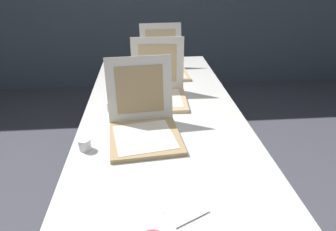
{
  "coord_description": "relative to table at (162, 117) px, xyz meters",
  "views": [
    {
      "loc": [
        -0.1,
        -0.96,
        1.55
      ],
      "look_at": [
        0.02,
        0.47,
        0.8
      ],
      "focal_mm": 30.95,
      "sensor_mm": 36.0,
      "label": 1
    }
  ],
  "objects": [
    {
      "name": "napkin_pile",
      "position": [
        0.02,
        -0.81,
        0.05
      ],
      "size": [
        0.2,
        0.2,
        0.01
      ],
      "color": "white",
      "rests_on": "table"
    },
    {
      "name": "pizza_box_front",
      "position": [
        -0.12,
        -0.28,
        0.1
      ],
      "size": [
        0.4,
        0.45,
        0.38
      ],
      "rotation": [
        0.0,
        0.0,
        0.1
      ],
      "color": "tan",
      "rests_on": "table"
    },
    {
      "name": "table",
      "position": [
        0.0,
        0.0,
        0.0
      ],
      "size": [
        0.97,
        2.36,
        0.74
      ],
      "color": "silver",
      "rests_on": "ground"
    },
    {
      "name": "pizza_box_middle",
      "position": [
        -0.01,
        0.18,
        0.1
      ],
      "size": [
        0.37,
        0.39,
        0.38
      ],
      "rotation": [
        0.0,
        0.0,
        -0.03
      ],
      "color": "tan",
      "rests_on": "table"
    },
    {
      "name": "cup_white_far",
      "position": [
        -0.19,
        0.39,
        0.07
      ],
      "size": [
        0.06,
        0.06,
        0.06
      ],
      "primitive_type": "cylinder",
      "color": "white",
      "rests_on": "table"
    },
    {
      "name": "cup_white_near_left",
      "position": [
        -0.41,
        -0.39,
        0.07
      ],
      "size": [
        0.06,
        0.06,
        0.06
      ],
      "primitive_type": "cylinder",
      "color": "white",
      "rests_on": "table"
    },
    {
      "name": "cup_white_mid",
      "position": [
        -0.31,
        0.03,
        0.07
      ],
      "size": [
        0.06,
        0.06,
        0.06
      ],
      "primitive_type": "cylinder",
      "color": "white",
      "rests_on": "table"
    },
    {
      "name": "pizza_box_back",
      "position": [
        0.06,
        0.72,
        0.1
      ],
      "size": [
        0.39,
        0.5,
        0.37
      ],
      "rotation": [
        0.0,
        0.0,
        0.07
      ],
      "color": "tan",
      "rests_on": "table"
    }
  ]
}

